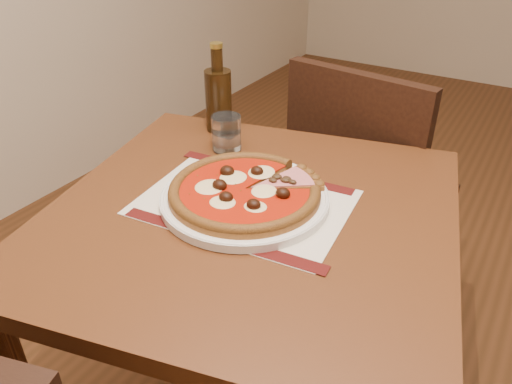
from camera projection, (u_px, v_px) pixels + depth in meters
The scene contains 8 objects.
table at pixel (251, 249), 1.06m from camera, with size 0.96×0.96×0.75m.
chair_far at pixel (363, 184), 1.56m from camera, with size 0.48×0.48×0.90m.
placemat at pixel (245, 202), 1.03m from camera, with size 0.42×0.30×0.00m, color beige.
plate at pixel (245, 198), 1.02m from camera, with size 0.35×0.35×0.02m, color white.
pizza at pixel (244, 190), 1.01m from camera, with size 0.31×0.31×0.04m.
ham_slice at pixel (294, 182), 1.05m from camera, with size 0.13×0.15×0.02m.
water_glass at pixel (226, 133), 1.22m from camera, with size 0.07×0.07×0.09m, color white.
bottle at pixel (218, 97), 1.30m from camera, with size 0.07×0.07×0.23m.
Camera 1 is at (-0.51, -1.15, 1.31)m, focal length 35.00 mm.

